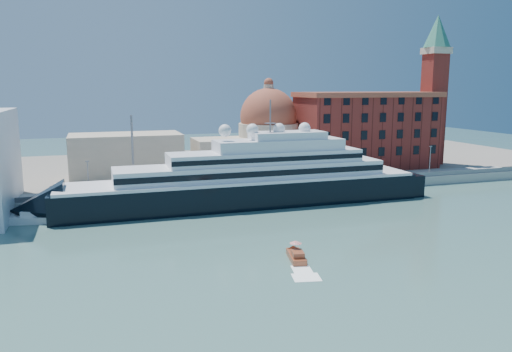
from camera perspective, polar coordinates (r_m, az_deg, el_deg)
name	(u,v)px	position (r m, az deg, el deg)	size (l,w,h in m)	color
ground	(261,234)	(92.61, 0.54, -6.64)	(400.00, 400.00, 0.00)	#396460
quay	(217,191)	(124.02, -4.49, -1.76)	(180.00, 10.00, 2.50)	gray
land	(187,167)	(163.56, -7.88, 0.98)	(260.00, 72.00, 2.00)	slate
quay_fence	(221,187)	(119.37, -3.99, -1.31)	(180.00, 0.10, 1.20)	slate
superyacht	(233,185)	(113.13, -2.66, -1.04)	(93.68, 12.99, 28.00)	black
service_barge	(23,219)	(110.02, -25.05, -4.50)	(12.22, 5.65, 2.65)	white
water_taxi	(296,255)	(79.31, 4.64, -9.03)	(3.43, 6.79, 3.08)	maroon
warehouse	(366,130)	(158.51, 12.49, 5.21)	(43.00, 19.00, 23.25)	maroon
campanile	(435,81)	(171.45, 19.73, 10.22)	(8.40, 8.40, 47.00)	maroon
church	(219,142)	(146.79, -4.30, 3.91)	(66.00, 18.00, 25.50)	beige
lamp_posts	(165,160)	(118.55, -10.31, 1.78)	(120.80, 2.40, 18.00)	slate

